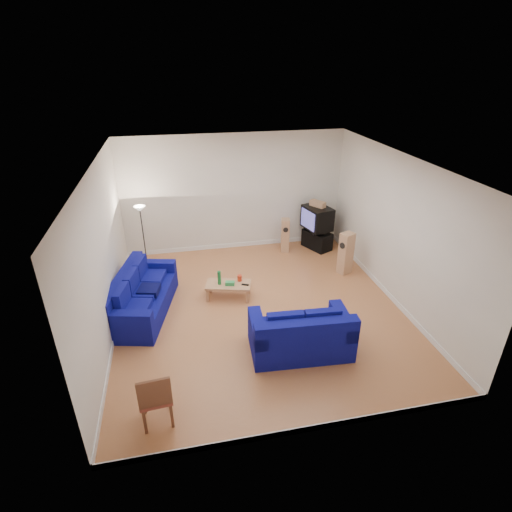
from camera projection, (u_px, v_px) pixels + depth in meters
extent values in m
cube|color=#96532E|center=(260.00, 309.00, 8.69)|extent=(6.00, 6.50, 0.01)
cube|color=white|center=(261.00, 163.00, 7.25)|extent=(6.00, 6.50, 0.01)
cube|color=white|center=(234.00, 193.00, 10.81)|extent=(6.00, 0.01, 3.20)
cube|color=white|center=(314.00, 346.00, 5.13)|extent=(6.00, 0.01, 3.20)
cube|color=white|center=(103.00, 256.00, 7.42)|extent=(0.01, 6.50, 3.20)
cube|color=white|center=(397.00, 230.00, 8.52)|extent=(0.01, 6.50, 3.20)
cube|color=white|center=(236.00, 245.00, 11.50)|extent=(6.00, 0.02, 0.12)
cube|color=white|center=(307.00, 429.00, 5.83)|extent=(6.00, 0.02, 0.12)
cube|color=white|center=(116.00, 324.00, 8.11)|extent=(0.02, 6.50, 0.12)
cube|color=white|center=(386.00, 292.00, 9.21)|extent=(0.02, 6.50, 0.12)
cube|color=#04055F|center=(144.00, 303.00, 8.51)|extent=(1.50, 2.47, 0.44)
cube|color=#04055F|center=(123.00, 285.00, 8.32)|extent=(0.76, 2.29, 0.45)
cube|color=#04055F|center=(154.00, 266.00, 9.28)|extent=(1.02, 0.45, 0.25)
cube|color=#04055F|center=(126.00, 318.00, 7.43)|extent=(1.02, 0.45, 0.25)
cube|color=#06083A|center=(149.00, 290.00, 8.36)|extent=(0.50, 0.50, 0.13)
cube|color=#04055F|center=(300.00, 340.00, 7.40)|extent=(1.89, 1.14, 0.45)
cube|color=#04055F|center=(307.00, 333.00, 6.85)|extent=(1.84, 0.36, 0.46)
cube|color=#04055F|center=(258.00, 328.00, 7.15)|extent=(0.30, 1.03, 0.26)
cube|color=#04055F|center=(343.00, 320.00, 7.34)|extent=(0.30, 1.03, 0.26)
cube|color=#06083A|center=(299.00, 320.00, 7.40)|extent=(0.46, 0.46, 0.13)
cube|color=tan|center=(228.00, 285.00, 8.96)|extent=(1.09, 0.74, 0.05)
cube|color=tan|center=(208.00, 296.00, 8.89)|extent=(0.07, 0.07, 0.31)
cube|color=tan|center=(210.00, 286.00, 9.24)|extent=(0.07, 0.07, 0.31)
cube|color=tan|center=(248.00, 297.00, 8.85)|extent=(0.07, 0.07, 0.31)
cube|color=tan|center=(249.00, 287.00, 9.20)|extent=(0.07, 0.07, 0.31)
cylinder|color=#197233|center=(219.00, 278.00, 8.86)|extent=(0.08, 0.08, 0.32)
cube|color=green|center=(230.00, 283.00, 8.88)|extent=(0.22, 0.15, 0.08)
cylinder|color=red|center=(240.00, 278.00, 9.03)|extent=(0.11, 0.11, 0.14)
cube|color=black|center=(245.00, 285.00, 8.89)|extent=(0.17, 0.11, 0.02)
cube|color=black|center=(317.00, 240.00, 11.35)|extent=(0.76, 0.94, 0.50)
cube|color=black|center=(317.00, 230.00, 11.18)|extent=(0.37, 0.45, 0.10)
cube|color=black|center=(317.00, 218.00, 11.05)|extent=(0.77, 0.93, 0.63)
cube|color=#423D87|center=(308.00, 220.00, 10.93)|extent=(0.18, 0.63, 0.50)
cube|color=tan|center=(318.00, 204.00, 10.92)|extent=(0.39, 0.47, 0.16)
cube|color=tan|center=(285.00, 235.00, 11.08)|extent=(0.28, 0.32, 0.95)
cylinder|color=black|center=(286.00, 230.00, 10.85)|extent=(0.14, 0.05, 0.14)
cube|color=tan|center=(346.00, 253.00, 9.92)|extent=(0.39, 0.36, 1.08)
cylinder|color=black|center=(342.00, 246.00, 9.72)|extent=(0.09, 0.15, 0.16)
cylinder|color=black|center=(148.00, 267.00, 10.38)|extent=(0.22, 0.22, 0.03)
cylinder|color=black|center=(144.00, 239.00, 10.02)|extent=(0.03, 0.03, 1.58)
cone|color=white|center=(140.00, 209.00, 9.65)|extent=(0.29, 0.29, 0.13)
cube|color=brown|center=(145.00, 421.00, 5.74)|extent=(0.05, 0.05, 0.47)
cube|color=brown|center=(143.00, 402.00, 6.06)|extent=(0.05, 0.05, 0.47)
cube|color=brown|center=(172.00, 415.00, 5.84)|extent=(0.05, 0.05, 0.47)
cube|color=brown|center=(169.00, 396.00, 6.16)|extent=(0.05, 0.05, 0.47)
cube|color=brown|center=(155.00, 396.00, 5.84)|extent=(0.51, 0.51, 0.06)
cube|color=brown|center=(154.00, 393.00, 5.54)|extent=(0.47, 0.08, 0.47)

